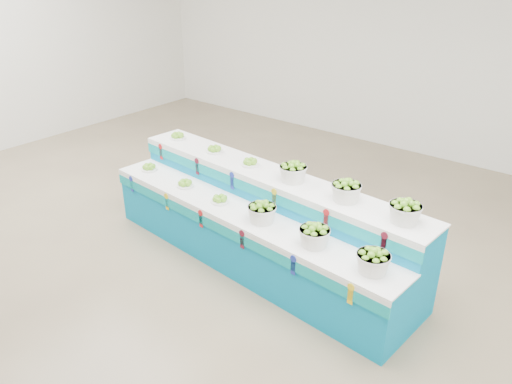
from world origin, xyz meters
TOP-DOWN VIEW (x-y plane):
  - ground at (0.00, 0.00)m, footprint 10.00×10.00m
  - back_wall at (0.00, 5.00)m, footprint 10.00×0.00m
  - display_stand at (0.83, 0.51)m, footprint 4.03×1.33m
  - plate_lower_left at (-0.85, 0.40)m, footprint 0.23×0.23m
  - plate_lower_mid at (-0.12, 0.34)m, footprint 0.23×0.23m
  - plate_lower_right at (0.48, 0.29)m, footprint 0.23×0.23m
  - basket_lower_left at (1.12, 0.24)m, footprint 0.32×0.32m
  - basket_lower_mid at (1.80, 0.19)m, footprint 0.32×0.32m
  - basket_lower_right at (2.44, 0.14)m, footprint 0.32×0.32m
  - plate_upper_left at (-0.81, 0.89)m, footprint 0.23×0.23m
  - plate_upper_mid at (-0.09, 0.83)m, footprint 0.23×0.23m
  - plate_upper_right at (0.52, 0.78)m, footprint 0.23×0.23m
  - basket_upper_left at (1.16, 0.73)m, footprint 0.32×0.32m
  - basket_upper_mid at (1.84, 0.68)m, footprint 0.32×0.32m
  - basket_upper_right at (2.47, 0.63)m, footprint 0.32×0.32m

SIDE VIEW (x-z plane):
  - ground at x=0.00m, z-range 0.00..0.00m
  - display_stand at x=0.83m, z-range 0.00..1.02m
  - plate_lower_left at x=-0.85m, z-range 0.72..0.81m
  - plate_lower_mid at x=-0.12m, z-range 0.72..0.81m
  - plate_lower_right at x=0.48m, z-range 0.72..0.81m
  - basket_lower_left at x=1.12m, z-range 0.72..0.94m
  - basket_lower_mid at x=1.80m, z-range 0.72..0.94m
  - basket_lower_right at x=2.44m, z-range 0.72..0.94m
  - plate_upper_left at x=-0.81m, z-range 1.02..1.11m
  - plate_upper_mid at x=-0.09m, z-range 1.02..1.11m
  - plate_upper_right at x=0.52m, z-range 1.02..1.11m
  - basket_upper_left at x=1.16m, z-range 1.02..1.24m
  - basket_upper_mid at x=1.84m, z-range 1.02..1.24m
  - basket_upper_right at x=2.47m, z-range 1.02..1.24m
  - back_wall at x=0.00m, z-range -3.00..7.00m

